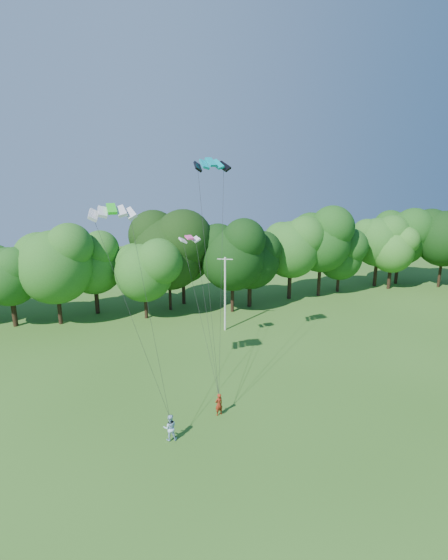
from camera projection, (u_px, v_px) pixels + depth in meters
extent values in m
plane|color=#2C5B18|center=(254.00, 542.00, 21.94)|extent=(160.00, 160.00, 0.00)
cylinder|color=silver|center=(225.00, 294.00, 47.90)|extent=(0.21, 0.21, 8.36)
cube|color=silver|center=(225.00, 259.00, 46.83)|extent=(1.56, 0.74, 0.08)
imported|color=maroon|center=(219.00, 404.00, 32.58)|extent=(0.75, 0.61, 1.77)
imported|color=#ABCFEE|center=(170.00, 427.00, 29.66)|extent=(0.99, 0.80, 1.91)
cube|color=#0594A0|center=(211.00, 162.00, 34.02)|extent=(2.97, 1.71, 0.72)
cube|color=#24D520|center=(111.00, 209.00, 29.77)|extent=(3.18, 1.61, 0.67)
cube|color=#F9459C|center=(189.00, 237.00, 38.21)|extent=(1.92, 1.17, 0.29)
cylinder|color=black|center=(170.00, 291.00, 54.93)|extent=(0.49, 0.49, 4.97)
ellipsoid|color=black|center=(168.00, 239.00, 53.16)|extent=(9.95, 9.95, 10.85)
cylinder|color=#381F16|center=(389.00, 277.00, 64.05)|extent=(0.42, 0.42, 3.41)
ellipsoid|color=#2F681F|center=(392.00, 247.00, 62.84)|extent=(6.83, 6.83, 7.45)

